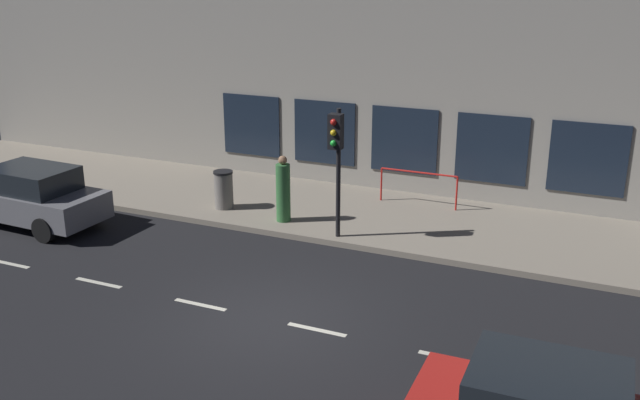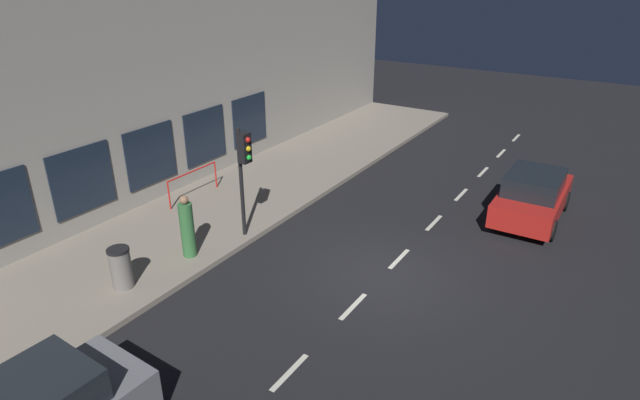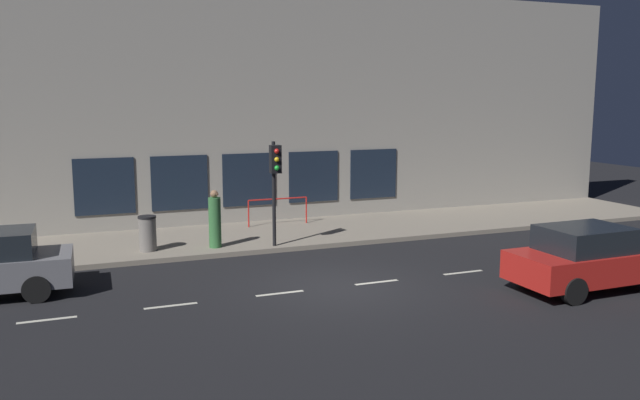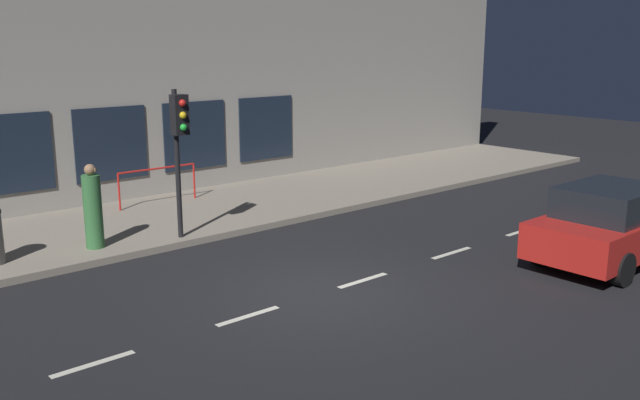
{
  "view_description": "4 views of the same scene",
  "coord_description": "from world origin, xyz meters",
  "px_view_note": "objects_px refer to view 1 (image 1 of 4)",
  "views": [
    {
      "loc": [
        -11.13,
        -5.97,
        6.65
      ],
      "look_at": [
        1.94,
        -0.21,
        1.9
      ],
      "focal_mm": 40.46,
      "sensor_mm": 36.0,
      "label": 1
    },
    {
      "loc": [
        -4.85,
        10.72,
        7.43
      ],
      "look_at": [
        2.32,
        -0.59,
        1.37
      ],
      "focal_mm": 29.52,
      "sensor_mm": 36.0,
      "label": 2
    },
    {
      "loc": [
        -14.53,
        6.29,
        4.68
      ],
      "look_at": [
        1.5,
        -0.03,
        1.97
      ],
      "focal_mm": 36.73,
      "sensor_mm": 36.0,
      "label": 3
    },
    {
      "loc": [
        -8.7,
        7.55,
        4.39
      ],
      "look_at": [
        1.16,
        -0.94,
        1.35
      ],
      "focal_mm": 38.72,
      "sensor_mm": 36.0,
      "label": 4
    }
  ],
  "objects_px": {
    "parked_car_0": "(31,196)",
    "traffic_light": "(336,146)",
    "pedestrian_0": "(283,191)",
    "trash_bin": "(224,189)"
  },
  "relations": [
    {
      "from": "parked_car_0",
      "to": "trash_bin",
      "type": "xyz_separation_m",
      "value": [
        2.84,
        -4.16,
        -0.11
      ]
    },
    {
      "from": "parked_car_0",
      "to": "traffic_light",
      "type": "bearing_deg",
      "value": -73.69
    },
    {
      "from": "parked_car_0",
      "to": "trash_bin",
      "type": "relative_size",
      "value": 3.99
    },
    {
      "from": "parked_car_0",
      "to": "trash_bin",
      "type": "bearing_deg",
      "value": -53.3
    },
    {
      "from": "traffic_light",
      "to": "pedestrian_0",
      "type": "bearing_deg",
      "value": 70.79
    },
    {
      "from": "trash_bin",
      "to": "parked_car_0",
      "type": "bearing_deg",
      "value": 124.36
    },
    {
      "from": "trash_bin",
      "to": "pedestrian_0",
      "type": "bearing_deg",
      "value": -98.02
    },
    {
      "from": "traffic_light",
      "to": "pedestrian_0",
      "type": "distance_m",
      "value": 2.39
    },
    {
      "from": "traffic_light",
      "to": "trash_bin",
      "type": "distance_m",
      "value": 4.22
    },
    {
      "from": "traffic_light",
      "to": "pedestrian_0",
      "type": "xyz_separation_m",
      "value": [
        0.61,
        1.74,
        -1.52
      ]
    }
  ]
}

